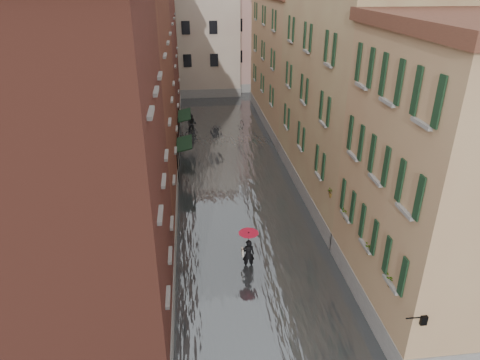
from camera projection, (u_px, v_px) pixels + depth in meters
ground at (260, 284)px, 20.18m from camera, size 120.00×120.00×0.00m
floodwater at (233, 170)px, 31.77m from camera, size 10.00×60.00×0.20m
building_left_near at (75, 187)px, 14.84m from camera, size 6.00×8.00×13.00m
building_left_mid at (119, 107)px, 24.80m from camera, size 6.00×14.00×12.50m
building_left_far at (141, 52)px, 37.90m from camera, size 6.00×16.00×14.00m
building_right_near at (449, 186)px, 16.63m from camera, size 6.00×8.00×11.50m
building_right_mid at (352, 96)px, 26.16m from camera, size 6.00×14.00×13.00m
building_right_far at (295, 63)px, 39.91m from camera, size 6.00×16.00×11.50m
building_end_cream at (186, 37)px, 51.07m from camera, size 12.00×9.00×13.00m
building_end_pink at (258, 38)px, 54.02m from camera, size 10.00×9.00×12.00m
awning_near at (184, 144)px, 29.90m from camera, size 1.09×2.86×2.80m
awning_far at (184, 116)px, 35.92m from camera, size 1.09×3.40×2.80m
wall_lantern at (422, 319)px, 13.96m from camera, size 0.71×0.22×0.35m
window_planters at (359, 223)px, 18.42m from camera, size 0.59×7.83×0.84m
pedestrian_main at (248, 247)px, 20.71m from camera, size 0.99×0.99×2.06m
pedestrian_far at (192, 124)px, 38.94m from camera, size 1.01×0.86×1.83m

